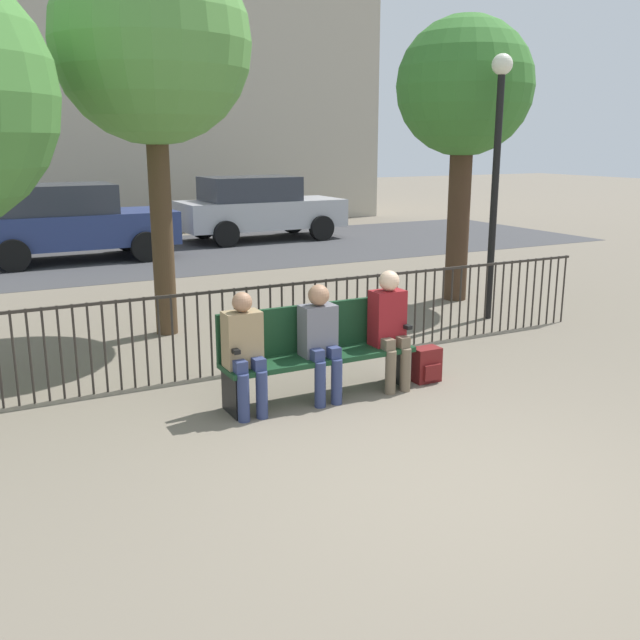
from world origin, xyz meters
TOP-DOWN VIEW (x-y plane):
  - ground_plane at (0.00, 0.00)m, footprint 80.00×80.00m
  - park_bench at (0.00, 2.17)m, footprint 1.98×0.45m
  - seated_person_0 at (-0.81, 2.03)m, footprint 0.34×0.39m
  - seated_person_1 at (-0.02, 2.03)m, footprint 0.34×0.39m
  - seated_person_2 at (0.78, 2.04)m, footprint 0.34×0.39m
  - backpack at (1.24, 2.01)m, footprint 0.29×0.23m
  - fence_railing at (-0.02, 3.23)m, footprint 9.01×0.03m
  - tree_0 at (4.07, 5.14)m, footprint 2.07×2.07m
  - tree_1 at (-0.65, 5.23)m, footprint 2.44×2.44m
  - lamp_post at (3.68, 3.89)m, footprint 0.28×0.28m
  - street_surface at (0.00, 12.00)m, footprint 24.00×6.00m
  - parked_car_0 at (4.05, 13.25)m, footprint 4.20×1.94m
  - parked_car_1 at (-0.81, 12.00)m, footprint 4.20×1.94m

SIDE VIEW (x-z plane):
  - ground_plane at x=0.00m, z-range 0.00..0.00m
  - street_surface at x=0.00m, z-range 0.00..0.01m
  - backpack at x=1.24m, z-range 0.00..0.37m
  - park_bench at x=0.00m, z-range 0.04..0.96m
  - fence_railing at x=-0.02m, z-range 0.08..1.03m
  - seated_person_0 at x=-0.81m, z-range 0.06..1.22m
  - seated_person_1 at x=-0.02m, z-range 0.07..1.23m
  - seated_person_2 at x=0.78m, z-range 0.07..1.30m
  - parked_car_0 at x=4.05m, z-range 0.03..1.65m
  - parked_car_1 at x=-0.81m, z-range 0.03..1.65m
  - lamp_post at x=3.68m, z-range 0.59..4.20m
  - tree_0 at x=4.07m, z-range 1.06..5.39m
  - tree_1 at x=-0.65m, z-range 1.18..6.04m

